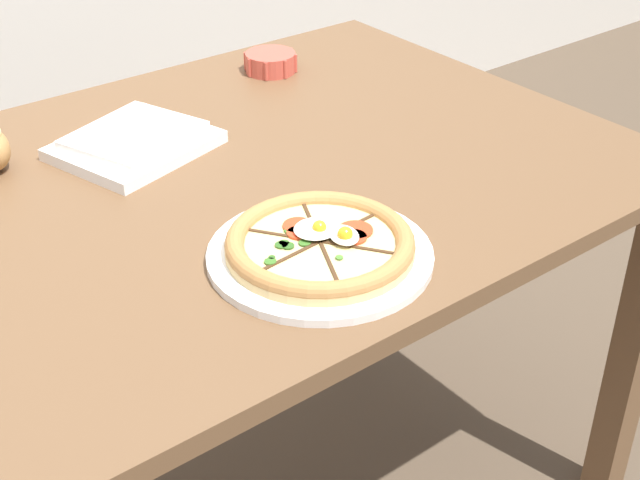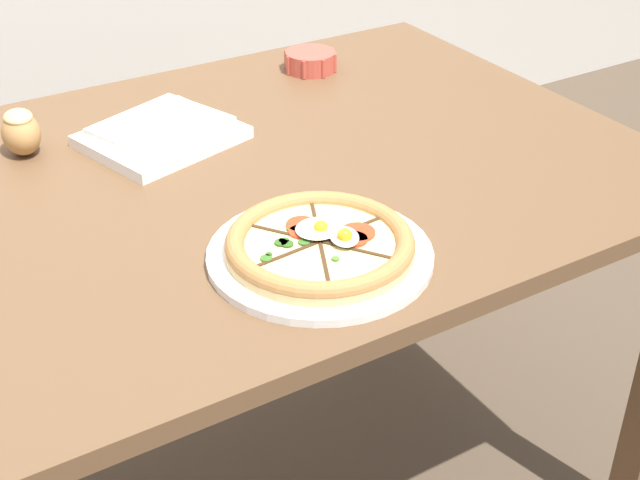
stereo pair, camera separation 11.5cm
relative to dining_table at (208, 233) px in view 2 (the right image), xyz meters
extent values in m
cube|color=brown|center=(0.00, 0.00, 0.08)|extent=(1.44, 0.93, 0.03)
cube|color=brown|center=(0.67, 0.41, -0.30)|extent=(0.06, 0.06, 0.72)
cylinder|color=white|center=(0.04, -0.28, 0.10)|extent=(0.31, 0.31, 0.01)
cylinder|color=#DBB775|center=(0.04, -0.28, 0.11)|extent=(0.25, 0.25, 0.01)
cylinder|color=#E0CC84|center=(0.04, -0.28, 0.12)|extent=(0.21, 0.21, 0.00)
torus|color=#B27A42|center=(0.04, -0.28, 0.12)|extent=(0.25, 0.25, 0.03)
cube|color=#472D19|center=(0.09, -0.28, 0.12)|extent=(0.11, 0.01, 0.00)
cube|color=#472D19|center=(0.06, -0.23, 0.12)|extent=(0.05, 0.10, 0.00)
cube|color=#472D19|center=(0.01, -0.24, 0.12)|extent=(0.07, 0.09, 0.00)
cube|color=#472D19|center=(-0.01, -0.28, 0.12)|extent=(0.11, 0.01, 0.00)
cube|color=#472D19|center=(0.02, -0.33, 0.12)|extent=(0.05, 0.10, 0.00)
cube|color=#472D19|center=(0.07, -0.32, 0.12)|extent=(0.07, 0.09, 0.00)
cylinder|color=red|center=(0.04, -0.23, 0.12)|extent=(0.04, 0.04, 0.00)
cylinder|color=red|center=(0.03, -0.25, 0.12)|extent=(0.03, 0.03, 0.00)
cylinder|color=red|center=(0.10, -0.29, 0.12)|extent=(0.05, 0.05, 0.00)
cylinder|color=red|center=(0.08, -0.30, 0.12)|extent=(0.04, 0.04, 0.00)
ellipsoid|color=white|center=(0.07, -0.30, 0.13)|extent=(0.06, 0.06, 0.01)
sphere|color=#F4AD1E|center=(0.07, -0.30, 0.13)|extent=(0.02, 0.02, 0.02)
ellipsoid|color=white|center=(0.05, -0.26, 0.13)|extent=(0.06, 0.06, 0.01)
sphere|color=#F4AD1E|center=(0.05, -0.27, 0.13)|extent=(0.02, 0.02, 0.02)
cylinder|color=#2D5B1E|center=(-0.01, -0.26, 0.12)|extent=(0.02, 0.02, 0.00)
cylinder|color=#386B23|center=(0.03, -0.23, 0.12)|extent=(0.02, 0.02, 0.00)
cylinder|color=#386B23|center=(0.02, -0.27, 0.12)|extent=(0.02, 0.02, 0.00)
cylinder|color=#477A2D|center=(0.04, -0.33, 0.12)|extent=(0.01, 0.01, 0.00)
cylinder|color=#2D5B1E|center=(0.00, -0.26, 0.12)|extent=(0.02, 0.02, 0.00)
cylinder|color=#2D5B1E|center=(0.00, -0.26, 0.12)|extent=(0.01, 0.01, 0.00)
cylinder|color=#386B23|center=(-0.04, -0.28, 0.12)|extent=(0.02, 0.02, 0.00)
cylinder|color=#2D5B1E|center=(-0.03, -0.27, 0.12)|extent=(0.01, 0.01, 0.00)
cylinder|color=#C64C3D|center=(0.38, 0.32, 0.11)|extent=(0.10, 0.10, 0.04)
cylinder|color=gold|center=(0.38, 0.32, 0.12)|extent=(0.08, 0.08, 0.02)
cylinder|color=#C64C3D|center=(0.43, 0.32, 0.11)|extent=(0.01, 0.01, 0.04)
cylinder|color=#C64C3D|center=(0.42, 0.35, 0.11)|extent=(0.01, 0.01, 0.04)
cylinder|color=#C64C3D|center=(0.38, 0.37, 0.11)|extent=(0.01, 0.01, 0.04)
cylinder|color=#C64C3D|center=(0.35, 0.35, 0.11)|extent=(0.01, 0.01, 0.04)
cylinder|color=#C64C3D|center=(0.33, 0.32, 0.11)|extent=(0.01, 0.01, 0.04)
cylinder|color=#C64C3D|center=(0.35, 0.28, 0.11)|extent=(0.01, 0.01, 0.04)
cylinder|color=#C64C3D|center=(0.38, 0.27, 0.11)|extent=(0.01, 0.01, 0.04)
cylinder|color=#C64C3D|center=(0.42, 0.28, 0.11)|extent=(0.01, 0.01, 0.04)
cube|color=white|center=(0.00, 0.16, 0.10)|extent=(0.28, 0.26, 0.02)
cube|color=white|center=(0.00, 0.16, 0.12)|extent=(0.24, 0.22, 0.02)
ellipsoid|color=#B27F47|center=(-0.21, 0.25, 0.13)|extent=(0.07, 0.09, 0.07)
ellipsoid|color=#EAB775|center=(-0.21, 0.25, 0.16)|extent=(0.05, 0.06, 0.02)
camera|label=1|loc=(-0.57, -1.07, 0.75)|focal=50.00mm
camera|label=2|loc=(-0.48, -1.14, 0.75)|focal=50.00mm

